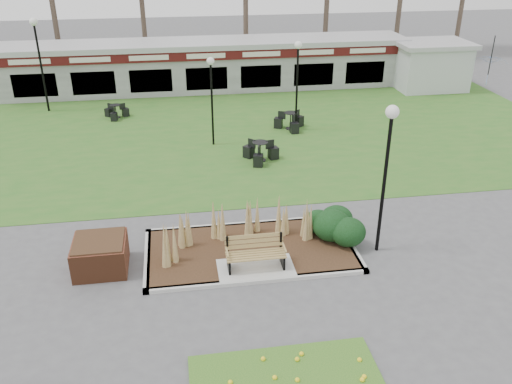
{
  "coord_description": "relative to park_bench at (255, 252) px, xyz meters",
  "views": [
    {
      "loc": [
        -2.03,
        -12.72,
        8.96
      ],
      "look_at": [
        0.3,
        2.0,
        1.64
      ],
      "focal_mm": 38.0,
      "sensor_mm": 36.0,
      "label": 1
    }
  ],
  "objects": [
    {
      "name": "food_pavilion",
      "position": [
        0.0,
        19.71,
        0.89
      ],
      "size": [
        24.6,
        3.4,
        2.9
      ],
      "color": "gray",
      "rests_on": "ground"
    },
    {
      "name": "planting_bed",
      "position": [
        1.27,
        1.1,
        -0.22
      ],
      "size": [
        6.75,
        3.4,
        1.27
      ],
      "color": "#332214",
      "rests_on": "ground"
    },
    {
      "name": "bistro_set_d",
      "position": [
        1.46,
        7.98,
        -0.29
      ],
      "size": [
        1.51,
        1.54,
        0.84
      ],
      "color": "black",
      "rests_on": "ground"
    },
    {
      "name": "lamp_post_far_right",
      "position": [
        3.8,
        11.53,
        2.53
      ],
      "size": [
        0.36,
        0.36,
        4.28
      ],
      "color": "black",
      "rests_on": "ground"
    },
    {
      "name": "bistro_set_b",
      "position": [
        -4.99,
        14.81,
        -0.34
      ],
      "size": [
        1.29,
        1.2,
        0.69
      ],
      "color": "black",
      "rests_on": "ground"
    },
    {
      "name": "brick_planter",
      "position": [
        -4.4,
        0.75,
        -0.11
      ],
      "size": [
        1.5,
        1.5,
        0.95
      ],
      "color": "brown",
      "rests_on": "ground"
    },
    {
      "name": "bistro_set_c",
      "position": [
        3.58,
        11.7,
        -0.29
      ],
      "size": [
        1.56,
        1.43,
        0.83
      ],
      "color": "black",
      "rests_on": "ground"
    },
    {
      "name": "lamp_post_far_left",
      "position": [
        -8.69,
        16.58,
        2.95
      ],
      "size": [
        0.4,
        0.4,
        4.86
      ],
      "color": "black",
      "rests_on": "ground"
    },
    {
      "name": "service_hut",
      "position": [
        13.5,
        17.75,
        0.86
      ],
      "size": [
        4.4,
        3.4,
        2.83
      ],
      "color": "silver",
      "rests_on": "ground"
    },
    {
      "name": "ground",
      "position": [
        0.0,
        -0.25,
        -0.59
      ],
      "size": [
        100.0,
        100.0,
        0.0
      ],
      "primitive_type": "plane",
      "color": "#515154",
      "rests_on": "ground"
    },
    {
      "name": "park_bench",
      "position": [
        0.0,
        0.0,
        0.0
      ],
      "size": [
        1.7,
        0.66,
        0.93
      ],
      "color": "olive",
      "rests_on": "ground"
    },
    {
      "name": "patio_umbrella",
      "position": [
        16.0,
        15.5,
        0.93
      ],
      "size": [
        2.47,
        2.49,
        2.39
      ],
      "color": "black",
      "rests_on": "ground"
    },
    {
      "name": "lamp_post_near_right",
      "position": [
        3.86,
        0.46,
        2.77
      ],
      "size": [
        0.38,
        0.38,
        4.61
      ],
      "color": "black",
      "rests_on": "ground"
    },
    {
      "name": "lawn",
      "position": [
        0.0,
        11.75,
        -0.58
      ],
      "size": [
        34.0,
        16.0,
        0.02
      ],
      "primitive_type": "cube",
      "color": "#2D6820",
      "rests_on": "ground"
    },
    {
      "name": "lamp_post_mid_left",
      "position": [
        -0.34,
        10.19,
        2.31
      ],
      "size": [
        0.33,
        0.33,
        3.98
      ],
      "color": "black",
      "rests_on": "ground"
    }
  ]
}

